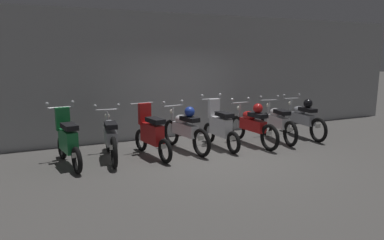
{
  "coord_description": "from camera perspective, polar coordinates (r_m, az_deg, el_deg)",
  "views": [
    {
      "loc": [
        -3.65,
        -6.59,
        2.25
      ],
      "look_at": [
        -0.31,
        0.78,
        0.75
      ],
      "focal_mm": 32.86,
      "sensor_mm": 36.0,
      "label": 1
    }
  ],
  "objects": [
    {
      "name": "ground_plane",
      "position": [
        7.86,
        4.44,
        -6.16
      ],
      "size": [
        80.0,
        80.0,
        0.0
      ],
      "primitive_type": "plane",
      "color": "#565451"
    },
    {
      "name": "motorbike_slot_5",
      "position": [
        8.97,
        9.78,
        -0.7
      ],
      "size": [
        0.59,
        1.95,
        1.15
      ],
      "color": "black",
      "rests_on": "ground"
    },
    {
      "name": "motorbike_slot_0",
      "position": [
        7.63,
        -19.52,
        -3.16
      ],
      "size": [
        0.58,
        1.67,
        1.29
      ],
      "color": "black",
      "rests_on": "ground"
    },
    {
      "name": "back_wall",
      "position": [
        9.86,
        -2.62,
        7.19
      ],
      "size": [
        16.0,
        0.3,
        3.36
      ],
      "primitive_type": "cube",
      "color": "#9EA0A3",
      "rests_on": "ground"
    },
    {
      "name": "motorbike_slot_2",
      "position": [
        7.88,
        -6.62,
        -2.21
      ],
      "size": [
        0.56,
        1.67,
        1.18
      ],
      "color": "black",
      "rests_on": "ground"
    },
    {
      "name": "motorbike_slot_6",
      "position": [
        9.6,
        13.71,
        -0.33
      ],
      "size": [
        0.59,
        1.94,
        1.15
      ],
      "color": "black",
      "rests_on": "ground"
    },
    {
      "name": "motorbike_slot_3",
      "position": [
        8.32,
        -1.13,
        -1.44
      ],
      "size": [
        0.6,
        1.94,
        1.15
      ],
      "color": "black",
      "rests_on": "ground"
    },
    {
      "name": "motorbike_slot_1",
      "position": [
        7.86,
        -13.12,
        -2.69
      ],
      "size": [
        0.59,
        1.95,
        1.15
      ],
      "color": "black",
      "rests_on": "ground"
    },
    {
      "name": "motorbike_slot_4",
      "position": [
        8.61,
        4.54,
        -1.06
      ],
      "size": [
        0.59,
        1.68,
        1.29
      ],
      "color": "black",
      "rests_on": "ground"
    },
    {
      "name": "motorbike_slot_7",
      "position": [
        10.18,
        17.49,
        0.29
      ],
      "size": [
        0.59,
        1.95,
        1.15
      ],
      "color": "black",
      "rests_on": "ground"
    }
  ]
}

